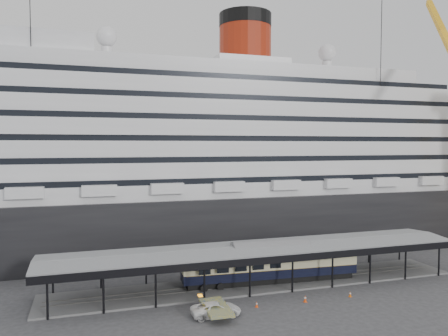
# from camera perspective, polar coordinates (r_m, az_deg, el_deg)

# --- Properties ---
(ground) EXTENTS (200.00, 200.00, 0.00)m
(ground) POSITION_cam_1_polar(r_m,az_deg,el_deg) (56.22, 6.60, -16.37)
(ground) COLOR #373739
(ground) RESTS_ON ground
(cruise_ship) EXTENTS (130.00, 30.00, 43.90)m
(cruise_ship) POSITION_cam_1_polar(r_m,az_deg,el_deg) (83.26, -2.39, 2.80)
(cruise_ship) COLOR black
(cruise_ship) RESTS_ON ground
(platform_canopy) EXTENTS (56.00, 9.18, 5.30)m
(platform_canopy) POSITION_cam_1_polar(r_m,az_deg,el_deg) (59.89, 4.60, -12.77)
(platform_canopy) COLOR slate
(platform_canopy) RESTS_ON ground
(port_truck) EXTENTS (5.55, 2.67, 1.53)m
(port_truck) POSITION_cam_1_polar(r_m,az_deg,el_deg) (49.93, -1.05, -17.97)
(port_truck) COLOR white
(port_truck) RESTS_ON ground
(pullman_carriage) EXTENTS (24.22, 4.67, 23.63)m
(pullman_carriage) POSITION_cam_1_polar(r_m,az_deg,el_deg) (60.40, 6.11, -12.16)
(pullman_carriage) COLOR black
(pullman_carriage) RESTS_ON ground
(traffic_cone_left) EXTENTS (0.40, 0.40, 0.67)m
(traffic_cone_left) POSITION_cam_1_polar(r_m,az_deg,el_deg) (52.70, 4.29, -17.32)
(traffic_cone_left) COLOR #FA4B0D
(traffic_cone_left) RESTS_ON ground
(traffic_cone_mid) EXTENTS (0.45, 0.45, 0.81)m
(traffic_cone_mid) POSITION_cam_1_polar(r_m,az_deg,el_deg) (54.94, 10.56, -16.42)
(traffic_cone_mid) COLOR #EE4A0D
(traffic_cone_mid) RESTS_ON ground
(traffic_cone_right) EXTENTS (0.39, 0.39, 0.71)m
(traffic_cone_right) POSITION_cam_1_polar(r_m,az_deg,el_deg) (57.88, 16.15, -15.53)
(traffic_cone_right) COLOR #DD5C0C
(traffic_cone_right) RESTS_ON ground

